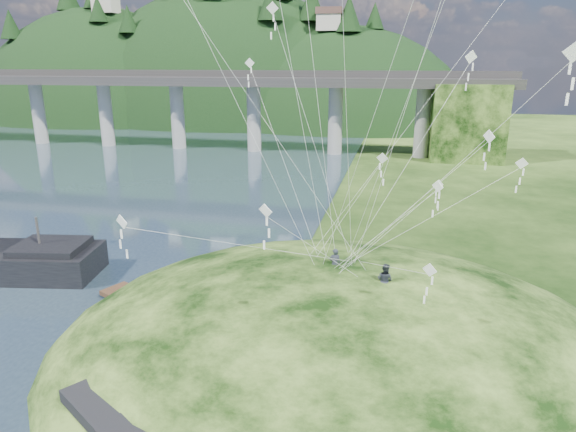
# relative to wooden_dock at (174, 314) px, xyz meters

# --- Properties ---
(ground) EXTENTS (320.00, 320.00, 0.00)m
(ground) POSITION_rel_wooden_dock_xyz_m (3.23, -3.65, -0.43)
(ground) COLOR black
(ground) RESTS_ON ground
(grass_hill) EXTENTS (36.00, 32.00, 13.00)m
(grass_hill) POSITION_rel_wooden_dock_xyz_m (11.23, -1.65, -1.93)
(grass_hill) COLOR black
(grass_hill) RESTS_ON ground
(bridge) EXTENTS (160.00, 11.00, 15.00)m
(bridge) POSITION_rel_wooden_dock_xyz_m (-23.23, 66.42, 9.28)
(bridge) COLOR #2D2B2B
(bridge) RESTS_ON ground
(far_ridge) EXTENTS (153.00, 70.00, 94.50)m
(far_ridge) POSITION_rel_wooden_dock_xyz_m (-40.35, 118.53, -7.87)
(far_ridge) COLOR black
(far_ridge) RESTS_ON ground
(wooden_dock) EXTENTS (13.30, 7.62, 0.97)m
(wooden_dock) POSITION_rel_wooden_dock_xyz_m (0.00, 0.00, 0.00)
(wooden_dock) COLOR #3A2417
(wooden_dock) RESTS_ON ground
(kite_flyers) EXTENTS (3.98, 2.65, 1.94)m
(kite_flyers) POSITION_rel_wooden_dock_xyz_m (12.68, -1.30, 5.49)
(kite_flyers) COLOR #292D36
(kite_flyers) RESTS_ON ground
(kite_swarm) EXTENTS (20.88, 18.30, 20.60)m
(kite_swarm) POSITION_rel_wooden_dock_xyz_m (12.52, -0.92, 17.05)
(kite_swarm) COLOR white
(kite_swarm) RESTS_ON ground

